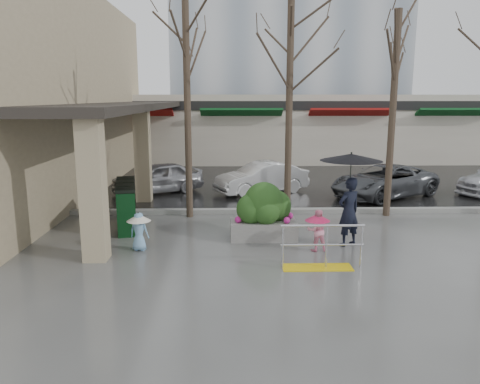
{
  "coord_description": "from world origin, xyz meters",
  "views": [
    {
      "loc": [
        -0.72,
        -11.32,
        3.83
      ],
      "look_at": [
        -0.41,
        1.19,
        1.3
      ],
      "focal_mm": 35.0,
      "sensor_mm": 36.0,
      "label": 1
    }
  ],
  "objects_px": {
    "child_blue": "(139,227)",
    "tree_mideast": "(396,64)",
    "car_c": "(384,181)",
    "child_pink": "(317,227)",
    "news_boxes": "(126,205)",
    "car_b": "(262,178)",
    "tree_west": "(186,56)",
    "tree_midwest": "(290,51)",
    "woman": "(350,187)",
    "handrail": "(320,252)",
    "car_a": "(157,178)",
    "planter": "(264,212)"
  },
  "relations": [
    {
      "from": "car_a",
      "to": "car_b",
      "type": "relative_size",
      "value": 0.97
    },
    {
      "from": "handrail",
      "to": "tree_mideast",
      "type": "bearing_deg",
      "value": 56.81
    },
    {
      "from": "car_b",
      "to": "car_c",
      "type": "bearing_deg",
      "value": 53.51
    },
    {
      "from": "woman",
      "to": "car_b",
      "type": "relative_size",
      "value": 0.65
    },
    {
      "from": "tree_midwest",
      "to": "woman",
      "type": "distance_m",
      "value": 4.97
    },
    {
      "from": "handrail",
      "to": "news_boxes",
      "type": "height_order",
      "value": "news_boxes"
    },
    {
      "from": "tree_west",
      "to": "child_blue",
      "type": "bearing_deg",
      "value": -106.28
    },
    {
      "from": "news_boxes",
      "to": "car_b",
      "type": "bearing_deg",
      "value": 36.47
    },
    {
      "from": "tree_west",
      "to": "car_c",
      "type": "height_order",
      "value": "tree_west"
    },
    {
      "from": "tree_midwest",
      "to": "tree_mideast",
      "type": "relative_size",
      "value": 1.08
    },
    {
      "from": "tree_west",
      "to": "tree_midwest",
      "type": "height_order",
      "value": "tree_midwest"
    },
    {
      "from": "child_blue",
      "to": "planter",
      "type": "distance_m",
      "value": 3.39
    },
    {
      "from": "child_blue",
      "to": "tree_mideast",
      "type": "bearing_deg",
      "value": -144.98
    },
    {
      "from": "handrail",
      "to": "child_pink",
      "type": "relative_size",
      "value": 1.77
    },
    {
      "from": "news_boxes",
      "to": "child_blue",
      "type": "bearing_deg",
      "value": -82.53
    },
    {
      "from": "car_b",
      "to": "car_a",
      "type": "bearing_deg",
      "value": -116.99
    },
    {
      "from": "woman",
      "to": "child_pink",
      "type": "bearing_deg",
      "value": -1.89
    },
    {
      "from": "tree_midwest",
      "to": "child_blue",
      "type": "xyz_separation_m",
      "value": [
        -4.2,
        -3.42,
        -4.63
      ]
    },
    {
      "from": "tree_west",
      "to": "car_c",
      "type": "distance_m",
      "value": 9.09
    },
    {
      "from": "tree_mideast",
      "to": "car_a",
      "type": "xyz_separation_m",
      "value": [
        -8.12,
        3.9,
        -4.23
      ]
    },
    {
      "from": "tree_mideast",
      "to": "child_blue",
      "type": "bearing_deg",
      "value": -155.46
    },
    {
      "from": "tree_midwest",
      "to": "car_b",
      "type": "relative_size",
      "value": 1.83
    },
    {
      "from": "news_boxes",
      "to": "car_c",
      "type": "bearing_deg",
      "value": 12.08
    },
    {
      "from": "handrail",
      "to": "car_b",
      "type": "bearing_deg",
      "value": 94.9
    },
    {
      "from": "tree_midwest",
      "to": "car_b",
      "type": "distance_m",
      "value": 6.0
    },
    {
      "from": "tree_west",
      "to": "news_boxes",
      "type": "bearing_deg",
      "value": -146.74
    },
    {
      "from": "car_b",
      "to": "car_c",
      "type": "height_order",
      "value": "same"
    },
    {
      "from": "child_pink",
      "to": "car_a",
      "type": "xyz_separation_m",
      "value": [
        -5.14,
        7.48,
        0.01
      ]
    },
    {
      "from": "handrail",
      "to": "planter",
      "type": "bearing_deg",
      "value": 115.59
    },
    {
      "from": "news_boxes",
      "to": "car_c",
      "type": "distance_m",
      "value": 10.03
    },
    {
      "from": "tree_mideast",
      "to": "news_boxes",
      "type": "xyz_separation_m",
      "value": [
        -8.3,
        -1.18,
        -4.18
      ]
    },
    {
      "from": "child_pink",
      "to": "handrail",
      "type": "bearing_deg",
      "value": 78.79
    },
    {
      "from": "woman",
      "to": "car_a",
      "type": "bearing_deg",
      "value": -76.9
    },
    {
      "from": "planter",
      "to": "child_blue",
      "type": "bearing_deg",
      "value": -163.66
    },
    {
      "from": "planter",
      "to": "car_c",
      "type": "xyz_separation_m",
      "value": [
        5.12,
        5.39,
        -0.13
      ]
    },
    {
      "from": "car_b",
      "to": "handrail",
      "type": "bearing_deg",
      "value": -20.91
    },
    {
      "from": "tree_mideast",
      "to": "planter",
      "type": "distance_m",
      "value": 6.41
    },
    {
      "from": "car_c",
      "to": "child_pink",
      "type": "bearing_deg",
      "value": -61.98
    },
    {
      "from": "woman",
      "to": "news_boxes",
      "type": "xyz_separation_m",
      "value": [
        -6.21,
        1.97,
        -0.9
      ]
    },
    {
      "from": "woman",
      "to": "car_b",
      "type": "xyz_separation_m",
      "value": [
        -1.79,
        6.96,
        -0.95
      ]
    },
    {
      "from": "planter",
      "to": "car_c",
      "type": "distance_m",
      "value": 7.43
    },
    {
      "from": "car_a",
      "to": "car_b",
      "type": "height_order",
      "value": "same"
    },
    {
      "from": "woman",
      "to": "car_a",
      "type": "height_order",
      "value": "woman"
    },
    {
      "from": "handrail",
      "to": "planter",
      "type": "distance_m",
      "value": 2.61
    },
    {
      "from": "tree_west",
      "to": "child_pink",
      "type": "relative_size",
      "value": 6.32
    },
    {
      "from": "handrail",
      "to": "tree_midwest",
      "type": "relative_size",
      "value": 0.27
    },
    {
      "from": "tree_mideast",
      "to": "woman",
      "type": "xyz_separation_m",
      "value": [
        -2.09,
        -3.15,
        -3.28
      ]
    },
    {
      "from": "tree_midwest",
      "to": "car_a",
      "type": "relative_size",
      "value": 1.89
    },
    {
      "from": "child_blue",
      "to": "news_boxes",
      "type": "distance_m",
      "value": 2.39
    },
    {
      "from": "woman",
      "to": "news_boxes",
      "type": "bearing_deg",
      "value": -45.08
    }
  ]
}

